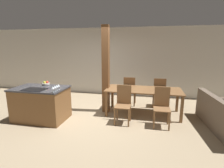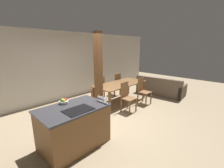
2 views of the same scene
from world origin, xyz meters
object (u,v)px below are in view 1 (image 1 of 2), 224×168
object	(u,v)px
wine_glass_far	(57,86)
dining_chair_near_left	(123,103)
fruit_bowl	(46,83)
kitchen_island	(41,104)
wine_glass_near	(53,88)
wine_glass_middle	(55,87)
dining_chair_near_right	(162,106)
dining_chair_far_left	(130,91)
timber_post	(106,70)
dining_table	(143,92)
wine_glass_end	(58,85)
dining_chair_far_right	(159,92)

from	to	relation	value
wine_glass_far	dining_chair_near_left	distance (m)	1.74
fruit_bowl	kitchen_island	bearing A→B (deg)	-86.76
wine_glass_near	wine_glass_middle	world-z (taller)	same
kitchen_island	dining_chair_near_right	size ratio (longest dim) A/B	1.42
kitchen_island	dining_chair_near_right	world-z (taller)	dining_chair_near_right
wine_glass_near	dining_chair_far_left	bearing A→B (deg)	52.40
kitchen_island	timber_post	distance (m)	2.03
dining_chair_far_left	wine_glass_far	bearing A→B (deg)	49.93
timber_post	dining_table	bearing A→B (deg)	1.04
dining_chair_far_left	wine_glass_end	bearing A→B (deg)	48.59
dining_chair_near_left	dining_chair_far_left	world-z (taller)	same
wine_glass_far	dining_chair_far_right	xyz separation A→B (m)	(2.57, 1.89, -0.50)
wine_glass_middle	wine_glass_far	size ratio (longest dim) A/B	1.00
dining_table	timber_post	bearing A→B (deg)	-178.96
dining_chair_near_right	dining_chair_far_left	xyz separation A→B (m)	(-0.97, 1.39, 0.00)
fruit_bowl	timber_post	world-z (taller)	timber_post
wine_glass_far	wine_glass_middle	bearing A→B (deg)	-90.00
dining_table	timber_post	xyz separation A→B (m)	(-1.13, -0.02, 0.62)
dining_chair_near_right	timber_post	size ratio (longest dim) A/B	0.38
wine_glass_end	dining_chair_near_right	size ratio (longest dim) A/B	0.14
wine_glass_far	wine_glass_end	distance (m)	0.09
dining_chair_near_left	dining_chair_far_left	size ratio (longest dim) A/B	1.00
wine_glass_middle	dining_table	xyz separation A→B (m)	(2.08, 1.29, -0.34)
dining_table	dining_chair_far_right	size ratio (longest dim) A/B	2.19
fruit_bowl	dining_chair_near_left	distance (m)	2.28
wine_glass_middle	wine_glass_far	world-z (taller)	same
wine_glass_middle	wine_glass_near	bearing A→B (deg)	-90.00
wine_glass_middle	wine_glass_end	xyz separation A→B (m)	(0.00, 0.17, 0.00)
dining_table	dining_chair_near_right	bearing A→B (deg)	-55.01
dining_chair_near_right	dining_chair_far_left	size ratio (longest dim) A/B	1.00
fruit_bowl	dining_chair_far_left	bearing A→B (deg)	31.40
wine_glass_middle	dining_chair_near_left	xyz separation A→B (m)	(1.59, 0.59, -0.50)
dining_chair_near_left	timber_post	xyz separation A→B (m)	(-0.64, 0.67, 0.77)
dining_chair_near_left	dining_chair_far_right	distance (m)	1.70
kitchen_island	timber_post	size ratio (longest dim) A/B	0.54
wine_glass_middle	dining_chair_far_left	bearing A→B (deg)	51.20
kitchen_island	timber_post	xyz separation A→B (m)	(1.58, 0.97, 0.84)
dining_table	dining_chair_near_right	size ratio (longest dim) A/B	2.19
wine_glass_middle	wine_glass_end	size ratio (longest dim) A/B	1.00
wine_glass_far	dining_chair_far_right	bearing A→B (deg)	36.43
fruit_bowl	wine_glass_end	world-z (taller)	wine_glass_end
wine_glass_near	wine_glass_end	size ratio (longest dim) A/B	1.00
dining_chair_near_left	dining_chair_far_left	bearing A→B (deg)	90.00
dining_chair_near_left	timber_post	world-z (taller)	timber_post
dining_chair_far_right	dining_chair_near_left	bearing A→B (deg)	55.01
dining_chair_far_right	dining_chair_far_left	bearing A→B (deg)	0.00
wine_glass_far	dining_chair_far_left	bearing A→B (deg)	49.93
timber_post	kitchen_island	bearing A→B (deg)	-148.30
fruit_bowl	wine_glass_middle	xyz separation A→B (m)	(0.64, -0.62, 0.06)
dining_chair_near_right	dining_chair_far_right	size ratio (longest dim) A/B	1.00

